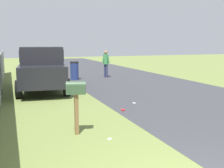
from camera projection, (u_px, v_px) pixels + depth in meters
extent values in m
cube|color=#38383D|center=(190.00, 100.00, 10.91)|extent=(60.00, 6.95, 0.01)
cube|color=brown|center=(77.00, 114.00, 6.74)|extent=(0.09, 0.09, 1.03)
cube|color=#334C33|center=(76.00, 90.00, 6.64)|extent=(0.33, 0.51, 0.22)
cylinder|color=#334C33|center=(76.00, 85.00, 6.63)|extent=(0.33, 0.51, 0.20)
cube|color=red|center=(75.00, 86.00, 6.74)|extent=(0.02, 0.04, 0.18)
cube|color=black|center=(42.00, 72.00, 12.95)|extent=(5.33, 2.45, 0.90)
cube|color=black|center=(42.00, 55.00, 12.23)|extent=(1.93, 1.96, 0.76)
cube|color=black|center=(42.00, 55.00, 12.23)|extent=(1.88, 1.99, 0.53)
cube|color=black|center=(59.00, 60.00, 14.19)|extent=(2.68, 0.35, 0.12)
cube|color=black|center=(23.00, 60.00, 13.73)|extent=(2.68, 0.35, 0.12)
cylinder|color=black|center=(67.00, 87.00, 11.65)|extent=(0.78, 0.33, 0.76)
cylinder|color=black|center=(19.00, 89.00, 11.15)|extent=(0.78, 0.33, 0.76)
cylinder|color=black|center=(60.00, 78.00, 14.90)|extent=(0.78, 0.33, 0.76)
cylinder|color=black|center=(23.00, 79.00, 14.40)|extent=(0.78, 0.33, 0.76)
cylinder|color=navy|center=(74.00, 71.00, 16.70)|extent=(0.50, 0.50, 1.06)
cylinder|color=black|center=(74.00, 62.00, 16.62)|extent=(0.53, 0.53, 0.08)
cylinder|color=#2D3351|center=(105.00, 71.00, 17.92)|extent=(0.14, 0.14, 0.87)
cylinder|color=#2D3351|center=(107.00, 71.00, 17.84)|extent=(0.14, 0.14, 0.87)
cylinder|color=#3F8C4C|center=(106.00, 59.00, 17.77)|extent=(0.30, 0.30, 0.65)
sphere|color=#8C6647|center=(106.00, 52.00, 17.70)|extent=(0.24, 0.24, 0.24)
cylinder|color=#3F8C4C|center=(103.00, 59.00, 17.87)|extent=(0.09, 0.18, 0.59)
cylinder|color=#3F8C4C|center=(108.00, 59.00, 17.65)|extent=(0.09, 0.18, 0.59)
cylinder|color=#9EA3A8|center=(1.00, 74.00, 12.44)|extent=(0.07, 0.07, 1.71)
cylinder|color=#9EA3A8|center=(2.00, 69.00, 15.02)|extent=(0.07, 0.07, 1.71)
cylinder|color=#9EA3A8|center=(3.00, 65.00, 17.60)|extent=(0.07, 0.07, 1.71)
cylinder|color=#9EA3A8|center=(4.00, 62.00, 20.18)|extent=(0.07, 0.07, 1.71)
cube|color=gray|center=(0.00, 78.00, 11.15)|extent=(19.54, 0.01, 1.71)
cylinder|color=silver|center=(134.00, 103.00, 10.13)|extent=(0.14, 0.12, 0.07)
cube|color=silver|center=(110.00, 139.00, 6.49)|extent=(0.13, 0.15, 0.01)
cylinder|color=red|center=(123.00, 110.00, 9.14)|extent=(0.12, 0.14, 0.07)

